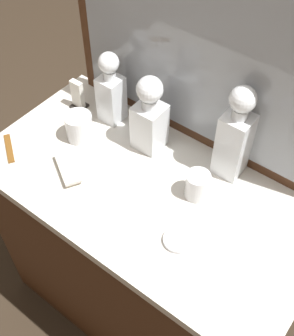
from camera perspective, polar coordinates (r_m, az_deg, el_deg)
ground_plane at (r=2.02m, az=0.00°, el=-17.19°), size 6.00×6.00×0.00m
dresser at (r=1.65m, az=0.00°, el=-11.34°), size 1.06×0.56×0.83m
dresser_mirror at (r=1.22m, az=7.75°, el=16.27°), size 0.94×0.03×0.73m
crystal_decanter_far_right at (r=1.34m, az=0.33°, el=6.30°), size 0.09×0.09×0.27m
crystal_decanter_rear at (r=1.28m, az=11.37°, el=3.60°), size 0.08×0.08×0.32m
crystal_decanter_left at (r=1.45m, az=-4.74°, el=9.67°), size 0.07×0.07×0.26m
crystal_tumbler_right at (r=1.26m, az=6.61°, el=-2.39°), size 0.07×0.07×0.09m
crystal_tumbler_front at (r=1.43m, az=-8.86°, el=5.23°), size 0.09×0.09×0.09m
silver_brush_right at (r=1.35m, az=-10.33°, el=-0.12°), size 0.14×0.11×0.02m
porcelain_dish at (r=1.19m, az=4.05°, el=-9.41°), size 0.08×0.08×0.01m
tortoiseshell_comb at (r=1.47m, az=-17.63°, el=2.47°), size 0.12×0.09×0.01m
napkin_holder at (r=1.54m, az=-9.05°, el=9.22°), size 0.05×0.05×0.11m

